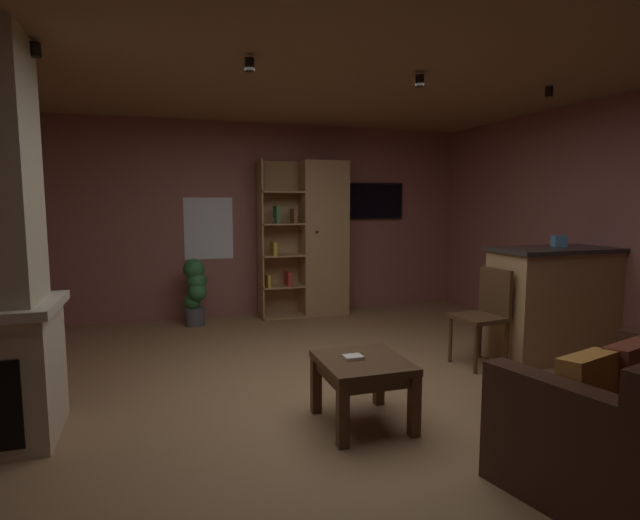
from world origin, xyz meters
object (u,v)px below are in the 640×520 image
wall_mounted_tv (373,201)px  bookshelf_cabinet (317,239)px  tissue_box (559,241)px  potted_floor_plant (195,289)px  dining_chair (486,310)px  coffee_table (363,372)px  table_book_0 (353,357)px  kitchen_bar_counter (563,302)px

wall_mounted_tv → bookshelf_cabinet: bearing=-166.9°
tissue_box → potted_floor_plant: 4.19m
dining_chair → potted_floor_plant: dining_chair is taller
coffee_table → potted_floor_plant: potted_floor_plant is taller
table_book_0 → potted_floor_plant: (-0.84, 3.24, -0.02)m
potted_floor_plant → table_book_0: bearing=-75.4°
tissue_box → table_book_0: (-2.58, -0.91, -0.68)m
tissue_box → table_book_0: bearing=-160.5°
kitchen_bar_counter → tissue_box: 0.61m
table_book_0 → wall_mounted_tv: 4.13m
tissue_box → potted_floor_plant: bearing=145.8°
table_book_0 → tissue_box: bearing=19.5°
tissue_box → wall_mounted_tv: wall_mounted_tv is taller
bookshelf_cabinet → wall_mounted_tv: bookshelf_cabinet is taller
tissue_box → potted_floor_plant: tissue_box is taller
dining_chair → wall_mounted_tv: (0.04, 2.77, 1.03)m
table_book_0 → kitchen_bar_counter: bearing=17.5°
dining_chair → potted_floor_plant: bearing=136.2°
kitchen_bar_counter → table_book_0: size_ratio=11.55×
potted_floor_plant → kitchen_bar_counter: bearing=-35.2°
coffee_table → table_book_0: (-0.06, 0.02, 0.11)m
kitchen_bar_counter → table_book_0: (-2.58, -0.82, -0.07)m
bookshelf_cabinet → tissue_box: bookshelf_cabinet is taller
bookshelf_cabinet → potted_floor_plant: bookshelf_cabinet is taller
kitchen_bar_counter → coffee_table: 2.66m
kitchen_bar_counter → table_book_0: kitchen_bar_counter is taller
coffee_table → potted_floor_plant: size_ratio=0.76×
bookshelf_cabinet → wall_mounted_tv: (0.91, 0.21, 0.52)m
dining_chair → tissue_box: bearing=5.6°
kitchen_bar_counter → coffee_table: size_ratio=2.32×
tissue_box → table_book_0: size_ratio=0.93×
dining_chair → wall_mounted_tv: 2.96m
kitchen_bar_counter → tissue_box: tissue_box is taller
bookshelf_cabinet → kitchen_bar_counter: 3.16m
coffee_table → dining_chair: bearing=27.7°
potted_floor_plant → wall_mounted_tv: (2.56, 0.36, 1.10)m
table_book_0 → dining_chair: 1.87m
kitchen_bar_counter → table_book_0: bearing=-162.5°
bookshelf_cabinet → potted_floor_plant: bearing=-174.9°
tissue_box → dining_chair: 1.10m
tissue_box → dining_chair: (-0.90, -0.09, -0.63)m
bookshelf_cabinet → tissue_box: (1.76, -2.47, 0.12)m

